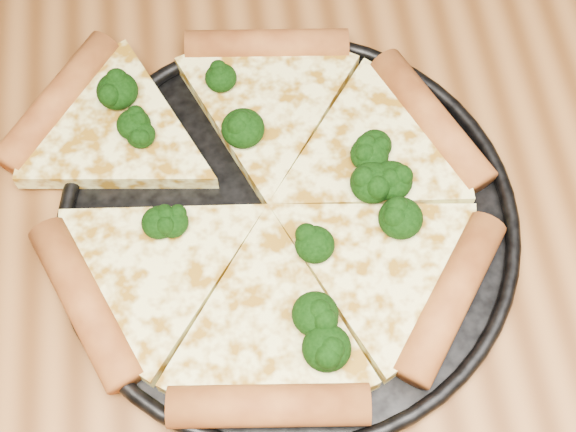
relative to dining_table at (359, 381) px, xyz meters
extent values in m
cube|color=brown|center=(0.00, 0.00, 0.07)|extent=(1.20, 0.90, 0.04)
cylinder|color=black|center=(-0.04, 0.10, 0.09)|extent=(0.33, 0.33, 0.01)
torus|color=black|center=(-0.04, 0.10, 0.10)|extent=(0.34, 0.34, 0.01)
cylinder|color=#B5642D|center=(0.07, 0.16, 0.11)|extent=(0.08, 0.13, 0.03)
cylinder|color=#B5642D|center=(-0.04, 0.25, 0.11)|extent=(0.13, 0.04, 0.03)
cylinder|color=#B5642D|center=(-0.21, 0.22, 0.11)|extent=(0.10, 0.12, 0.03)
cylinder|color=#B5642D|center=(-0.19, 0.05, 0.11)|extent=(0.08, 0.13, 0.03)
cylinder|color=#B5642D|center=(-0.07, -0.04, 0.11)|extent=(0.13, 0.04, 0.03)
cylinder|color=#B5642D|center=(0.06, 0.02, 0.11)|extent=(0.10, 0.12, 0.03)
ellipsoid|color=black|center=(-0.08, 0.22, 0.12)|extent=(0.02, 0.02, 0.02)
ellipsoid|color=black|center=(0.03, 0.08, 0.12)|extent=(0.03, 0.03, 0.02)
ellipsoid|color=black|center=(0.03, 0.14, 0.12)|extent=(0.02, 0.02, 0.02)
ellipsoid|color=black|center=(-0.13, 0.10, 0.12)|extent=(0.02, 0.02, 0.02)
ellipsoid|color=black|center=(-0.14, 0.17, 0.12)|extent=(0.02, 0.02, 0.02)
ellipsoid|color=black|center=(0.03, 0.11, 0.12)|extent=(0.03, 0.03, 0.02)
ellipsoid|color=black|center=(-0.03, 0.07, 0.12)|extent=(0.03, 0.03, 0.02)
ellipsoid|color=black|center=(-0.16, 0.21, 0.12)|extent=(0.03, 0.03, 0.02)
ellipsoid|color=black|center=(0.02, 0.13, 0.12)|extent=(0.03, 0.03, 0.02)
ellipsoid|color=black|center=(-0.15, 0.18, 0.12)|extent=(0.03, 0.03, 0.02)
ellipsoid|color=black|center=(-0.13, 0.10, 0.12)|extent=(0.02, 0.02, 0.02)
ellipsoid|color=black|center=(-0.07, 0.17, 0.12)|extent=(0.03, 0.03, 0.02)
ellipsoid|color=black|center=(-0.03, -0.01, 0.12)|extent=(0.03, 0.03, 0.02)
ellipsoid|color=black|center=(-0.04, 0.02, 0.12)|extent=(0.03, 0.03, 0.02)
ellipsoid|color=black|center=(0.02, 0.11, 0.12)|extent=(0.03, 0.03, 0.02)
camera|label=1|loc=(-0.08, -0.16, 0.63)|focal=50.48mm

